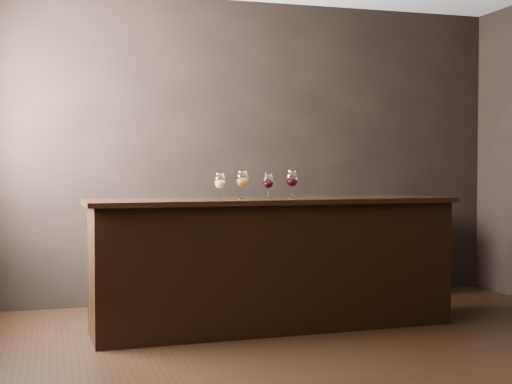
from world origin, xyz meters
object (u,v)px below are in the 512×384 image
object	(u,v)px
glass_white	(220,182)
glass_red_a	(268,182)
bar_counter	(274,266)
glass_amber	(242,180)
glass_red_b	(292,179)
back_bar_shelf	(274,255)

from	to	relation	value
glass_white	glass_red_a	world-z (taller)	glass_white
bar_counter	glass_red_a	distance (m)	0.65
bar_counter	glass_red_a	bearing A→B (deg)	144.59
glass_white	glass_amber	world-z (taller)	glass_amber
glass_red_a	bar_counter	bearing A→B (deg)	-33.73
glass_red_a	glass_red_b	bearing A→B (deg)	-6.00
back_bar_shelf	glass_amber	xyz separation A→B (m)	(-0.57, -1.01, 0.71)
bar_counter	glass_amber	xyz separation A→B (m)	(-0.25, 0.01, 0.67)
back_bar_shelf	glass_red_a	distance (m)	1.27
back_bar_shelf	glass_red_b	bearing A→B (deg)	-99.84
back_bar_shelf	glass_red_b	world-z (taller)	glass_red_b
back_bar_shelf	glass_red_b	distance (m)	1.25
back_bar_shelf	glass_amber	bearing A→B (deg)	-119.54
back_bar_shelf	glass_white	bearing A→B (deg)	-126.33
glass_red_b	bar_counter	bearing A→B (deg)	-177.70
bar_counter	glass_white	xyz separation A→B (m)	(-0.43, -0.00, 0.65)
glass_white	bar_counter	bearing A→B (deg)	0.51
back_bar_shelf	glass_amber	size ratio (longest dim) A/B	11.33
bar_counter	back_bar_shelf	size ratio (longest dim) A/B	1.13
bar_counter	glass_red_a	size ratio (longest dim) A/B	14.44
bar_counter	glass_red_b	bearing A→B (deg)	0.61
bar_counter	glass_amber	distance (m)	0.71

